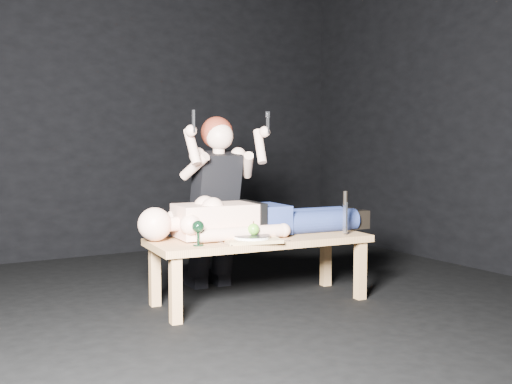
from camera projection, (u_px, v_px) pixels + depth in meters
ground at (234, 316)px, 3.72m from camera, size 5.00×5.00×0.00m
back_wall at (112, 101)px, 5.76m from camera, size 5.00×0.00×5.00m
table at (260, 270)px, 4.03m from camera, size 1.52×0.67×0.45m
lying_man at (260, 214)px, 4.11m from camera, size 1.60×0.60×0.28m
kneeling_woman at (212, 201)px, 4.43m from camera, size 0.72×0.80×1.31m
serving_tray at (252, 240)px, 3.81m from camera, size 0.40×0.33×0.02m
plate at (252, 237)px, 3.80m from camera, size 0.28×0.28×0.02m
apple at (254, 229)px, 3.82m from camera, size 0.08×0.08×0.08m
goblet at (198, 233)px, 3.65m from camera, size 0.08×0.08×0.16m
fork_flat at (225, 244)px, 3.70m from camera, size 0.02×0.16×0.01m
knife_flat at (282, 239)px, 3.88m from camera, size 0.04×0.16×0.01m
spoon_flat at (264, 239)px, 3.90m from camera, size 0.12×0.12×0.01m
carving_knife at (345, 213)px, 4.09m from camera, size 0.04×0.05×0.30m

